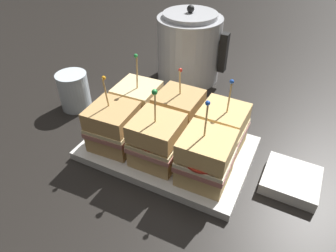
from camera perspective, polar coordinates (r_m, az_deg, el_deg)
ground_plane at (r=0.65m, az=-0.00°, el=-4.81°), size 6.00×6.00×0.00m
serving_platter at (r=0.65m, az=-0.00°, el=-4.23°), size 0.34×0.23×0.02m
sandwich_front_left at (r=0.62m, az=-10.33°, el=-0.14°), size 0.10×0.10×0.16m
sandwich_front_center at (r=0.58m, az=-2.06°, el=-2.82°), size 0.09×0.09×0.17m
sandwich_front_right at (r=0.55m, az=7.17°, el=-6.15°), size 0.09×0.10×0.17m
sandwich_back_left at (r=0.69m, az=-5.74°, el=4.22°), size 0.10×0.10×0.17m
sandwich_back_center at (r=0.65m, az=2.15°, el=2.27°), size 0.09×0.09×0.16m
sandwich_back_right at (r=0.62m, az=10.25°, el=-0.35°), size 0.09×0.09×0.16m
kettle_steel at (r=0.89m, az=4.05°, el=14.67°), size 0.20×0.18×0.21m
drinking_glass at (r=0.80m, az=-17.45°, el=6.38°), size 0.08×0.08×0.10m
napkin_stack at (r=0.62m, az=22.36°, el=-9.49°), size 0.10×0.10×0.02m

